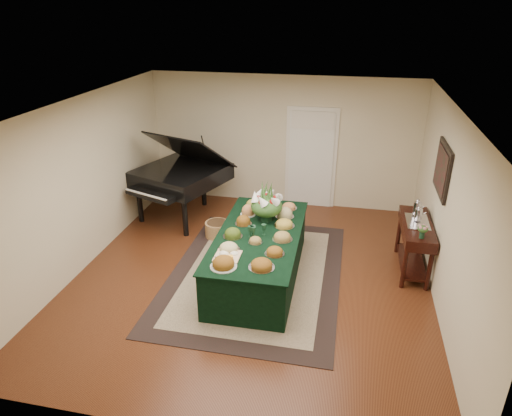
% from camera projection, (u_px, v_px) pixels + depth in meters
% --- Properties ---
extents(ground, '(6.00, 6.00, 0.00)m').
position_uv_depth(ground, '(252.00, 275.00, 7.31)').
color(ground, black).
rests_on(ground, ground).
extents(area_rug, '(2.67, 3.74, 0.01)m').
position_uv_depth(area_rug, '(256.00, 274.00, 7.33)').
color(area_rug, black).
rests_on(area_rug, ground).
extents(kitchen_doorway, '(1.05, 0.07, 2.10)m').
position_uv_depth(kitchen_doorway, '(311.00, 159.00, 9.41)').
color(kitchen_doorway, silver).
rests_on(kitchen_doorway, ground).
extents(buffet_table, '(1.28, 2.66, 0.77)m').
position_uv_depth(buffet_table, '(259.00, 255.00, 7.11)').
color(buffet_table, black).
rests_on(buffet_table, ground).
extents(food_platters, '(1.05, 2.35, 0.14)m').
position_uv_depth(food_platters, '(258.00, 231.00, 6.92)').
color(food_platters, silver).
rests_on(food_platters, buffet_table).
extents(cutting_board, '(0.35, 0.35, 0.10)m').
position_uv_depth(cutting_board, '(228.00, 254.00, 6.32)').
color(cutting_board, tan).
rests_on(cutting_board, buffet_table).
extents(green_goblets, '(0.26, 0.19, 0.18)m').
position_uv_depth(green_goblets, '(255.00, 231.00, 6.83)').
color(green_goblets, '#14331F').
rests_on(green_goblets, buffet_table).
extents(floral_centerpiece, '(0.53, 0.53, 0.53)m').
position_uv_depth(floral_centerpiece, '(267.00, 202.00, 7.25)').
color(floral_centerpiece, '#14331F').
rests_on(floral_centerpiece, buffet_table).
extents(grand_piano, '(1.99, 2.09, 1.79)m').
position_uv_depth(grand_piano, '(181.00, 175.00, 8.91)').
color(grand_piano, black).
rests_on(grand_piano, ground).
extents(wicker_basket, '(0.45, 0.45, 0.28)m').
position_uv_depth(wicker_basket, '(217.00, 229.00, 8.46)').
color(wicker_basket, olive).
rests_on(wicker_basket, ground).
extents(mahogany_sideboard, '(0.45, 1.31, 0.85)m').
position_uv_depth(mahogany_sideboard, '(416.00, 234.00, 7.19)').
color(mahogany_sideboard, black).
rests_on(mahogany_sideboard, ground).
extents(tea_service, '(0.34, 0.58, 0.30)m').
position_uv_depth(tea_service, '(418.00, 213.00, 7.18)').
color(tea_service, silver).
rests_on(tea_service, mahogany_sideboard).
extents(pink_bouquet, '(0.17, 0.17, 0.21)m').
position_uv_depth(pink_bouquet, '(423.00, 229.00, 6.60)').
color(pink_bouquet, '#14331F').
rests_on(pink_bouquet, mahogany_sideboard).
extents(wall_painting, '(0.05, 0.95, 0.75)m').
position_uv_depth(wall_painting, '(442.00, 169.00, 6.70)').
color(wall_painting, black).
rests_on(wall_painting, ground).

